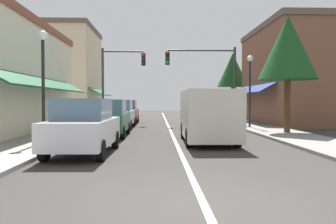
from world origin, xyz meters
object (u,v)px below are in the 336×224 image
Objects in this scene: parked_car_nearest_left at (84,127)px; parked_car_second_left at (109,118)px; traffic_signal_left_corner at (117,74)px; tree_right_far at (233,70)px; van_in_lane at (207,114)px; traffic_signal_mast_arm at (210,72)px; street_lamp_left_near at (43,67)px; parked_car_third_left at (119,114)px; tree_right_near at (288,48)px; street_lamp_right_mid at (250,79)px; parked_car_far_left at (126,112)px.

parked_car_nearest_left is 1.01× the size of parked_car_second_left.
traffic_signal_left_corner is 0.91× the size of tree_right_far.
van_in_lane reaches higher than parked_car_nearest_left.
tree_right_far is at bearing 58.88° from parked_car_second_left.
parked_car_nearest_left is at bearing -114.60° from traffic_signal_mast_arm.
traffic_signal_left_corner reaches higher than street_lamp_left_near.
tree_right_far reaches higher than parked_car_third_left.
traffic_signal_mast_arm is 13.82m from street_lamp_left_near.
tree_right_near is at bearing -91.88° from tree_right_far.
tree_right_near is (0.95, -3.51, 1.34)m from street_lamp_right_mid.
parked_car_third_left is at bearing 90.89° from parked_car_second_left.
tree_right_far reaches higher than street_lamp_right_mid.
tree_right_far is at bearing 32.24° from parked_car_far_left.
van_in_lane is at bearing 6.66° from street_lamp_left_near.
tree_right_near is (2.77, -7.29, 0.56)m from traffic_signal_mast_arm.
parked_car_nearest_left is 15.03m from traffic_signal_mast_arm.
traffic_signal_mast_arm is 0.93× the size of tree_right_near.
street_lamp_left_near is at bearing -172.52° from van_in_lane.
street_lamp_left_near is 21.81m from tree_right_far.
parked_car_nearest_left and parked_car_third_left have the same top height.
parked_car_nearest_left is 0.67× the size of tree_right_far.
tree_right_far is (9.42, 10.48, 3.71)m from parked_car_third_left.
parked_car_far_left is at bearing 90.11° from parked_car_third_left.
van_in_lane is at bearing -105.67° from tree_right_far.
traffic_signal_mast_arm is 6.88m from traffic_signal_left_corner.
traffic_signal_left_corner reaches higher than parked_car_nearest_left.
parked_car_third_left is at bearing 154.83° from tree_right_near.
parked_car_far_left is (-0.03, 9.40, 0.00)m from parked_car_second_left.
parked_car_far_left is 0.74× the size of traffic_signal_mast_arm.
tree_right_far reaches higher than parked_car_far_left.
street_lamp_left_near is 11.66m from tree_right_near.
parked_car_third_left is at bearing 76.13° from street_lamp_left_near.
parked_car_nearest_left and parked_car_second_left have the same top height.
tree_right_far reaches higher than parked_car_nearest_left.
traffic_signal_left_corner is 12.40m from street_lamp_left_near.
traffic_signal_mast_arm reaches higher than street_lamp_left_near.
parked_car_far_left is at bearing 91.58° from parked_car_nearest_left.
traffic_signal_mast_arm is (6.14, 13.40, 2.93)m from parked_car_nearest_left.
street_lamp_left_near is (-2.00, -12.60, 2.10)m from parked_car_far_left.
tree_right_far reaches higher than traffic_signal_left_corner.
parked_car_far_left is (0.02, 4.56, 0.00)m from parked_car_third_left.
tree_right_near is 14.69m from tree_right_far.
tree_right_near reaches higher than traffic_signal_left_corner.
street_lamp_left_near reaches higher than van_in_lane.
parked_car_third_left is 0.66× the size of tree_right_far.
van_in_lane is at bearing -66.44° from traffic_signal_left_corner.
parked_car_nearest_left is 14.88m from parked_car_far_left.
street_lamp_right_mid is 3.87m from tree_right_near.
parked_car_second_left is at bearing -85.88° from traffic_signal_left_corner.
tree_right_near is at bearing -74.87° from street_lamp_right_mid.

